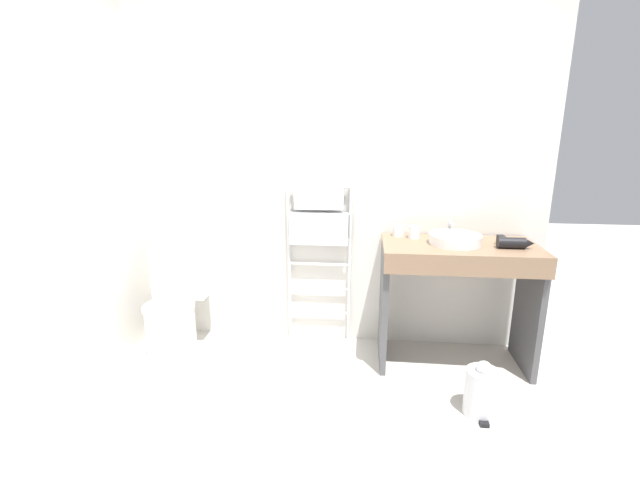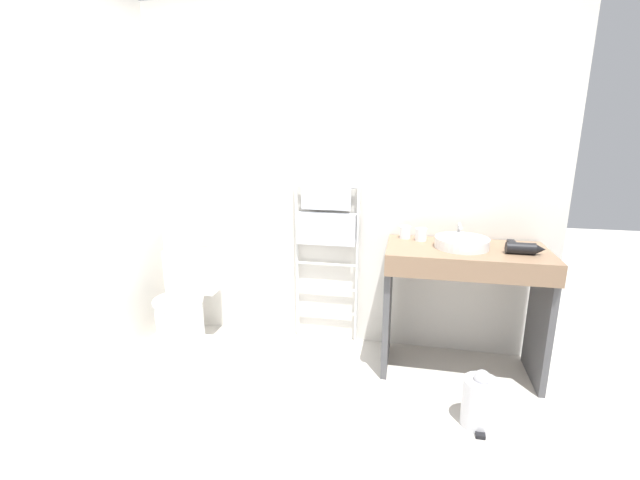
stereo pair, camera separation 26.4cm
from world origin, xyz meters
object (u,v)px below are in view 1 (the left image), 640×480
object	(u,v)px
toilet	(174,313)
cup_near_edge	(414,232)
towel_radiator	(319,230)
sink_basin	(455,239)
cup_near_wall	(398,230)
trash_bin	(482,391)
hair_dryer	(513,243)

from	to	relation	value
toilet	cup_near_edge	distance (m)	1.83
towel_radiator	sink_basin	bearing A→B (deg)	-13.95
cup_near_edge	cup_near_wall	bearing A→B (deg)	154.74
cup_near_edge	trash_bin	world-z (taller)	cup_near_edge
towel_radiator	trash_bin	distance (m)	1.51
hair_dryer	cup_near_wall	bearing A→B (deg)	161.20
towel_radiator	cup_near_edge	distance (m)	0.69
towel_radiator	sink_basin	size ratio (longest dim) A/B	3.71
toilet	trash_bin	distance (m)	2.13
toilet	towel_radiator	xyz separation A→B (m)	(1.03, 0.31, 0.58)
towel_radiator	hair_dryer	xyz separation A→B (m)	(1.29, -0.29, 0.02)
cup_near_edge	sink_basin	bearing A→B (deg)	-27.04
cup_near_wall	hair_dryer	world-z (taller)	cup_near_wall
cup_near_wall	cup_near_edge	world-z (taller)	same
cup_near_wall	cup_near_edge	xyz separation A→B (m)	(0.11, -0.05, 0.00)
sink_basin	cup_near_wall	xyz separation A→B (m)	(-0.36, 0.18, 0.01)
towel_radiator	cup_near_edge	world-z (taller)	towel_radiator
trash_bin	cup_near_wall	bearing A→B (deg)	121.48
toilet	cup_near_wall	xyz separation A→B (m)	(1.60, 0.26, 0.60)
sink_basin	cup_near_edge	world-z (taller)	cup_near_edge
cup_near_wall	towel_radiator	bearing A→B (deg)	174.80
toilet	cup_near_edge	xyz separation A→B (m)	(1.71, 0.21, 0.60)
cup_near_edge	hair_dryer	world-z (taller)	cup_near_edge
toilet	trash_bin	world-z (taller)	toilet
toilet	sink_basin	xyz separation A→B (m)	(1.96, 0.08, 0.60)
sink_basin	cup_near_wall	distance (m)	0.40
hair_dryer	trash_bin	world-z (taller)	hair_dryer
toilet	trash_bin	xyz separation A→B (m)	(2.06, -0.49, -0.17)
cup_near_wall	trash_bin	world-z (taller)	cup_near_wall
towel_radiator	trash_bin	xyz separation A→B (m)	(1.03, -0.80, -0.75)
towel_radiator	cup_near_edge	xyz separation A→B (m)	(0.68, -0.10, 0.02)
cup_near_edge	trash_bin	xyz separation A→B (m)	(0.35, -0.70, -0.77)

